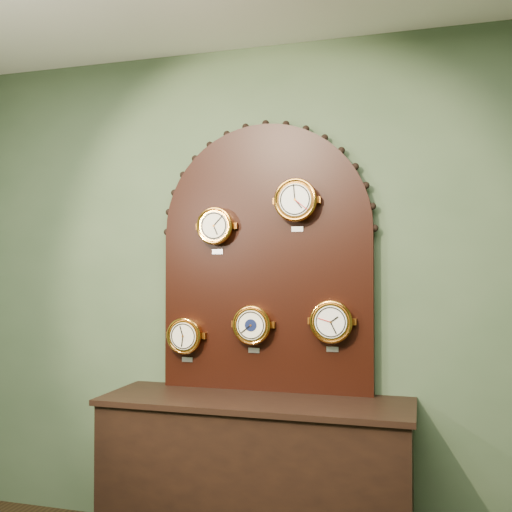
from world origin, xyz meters
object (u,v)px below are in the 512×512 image
(roman_clock, at_px, (216,226))
(tide_clock, at_px, (331,322))
(hygrometer, at_px, (185,336))
(arabic_clock, at_px, (296,200))
(barometer, at_px, (252,325))
(shop_counter, at_px, (255,481))
(display_board, at_px, (266,249))

(roman_clock, distance_m, tide_clock, 0.84)
(hygrometer, distance_m, tide_clock, 0.85)
(arabic_clock, distance_m, barometer, 0.73)
(arabic_clock, xyz_separation_m, tide_clock, (0.19, 0.00, -0.66))
(shop_counter, height_order, arabic_clock, arabic_clock)
(tide_clock, bearing_deg, barometer, 179.98)
(display_board, height_order, hygrometer, display_board)
(shop_counter, height_order, display_board, display_board)
(shop_counter, xyz_separation_m, barometer, (-0.06, 0.15, 0.80))
(shop_counter, distance_m, barometer, 0.82)
(tide_clock, bearing_deg, shop_counter, -158.12)
(display_board, bearing_deg, barometer, -131.43)
(hygrometer, bearing_deg, barometer, -0.06)
(arabic_clock, bearing_deg, hygrometer, 179.93)
(roman_clock, relative_size, tide_clock, 0.94)
(display_board, bearing_deg, shop_counter, -90.00)
(roman_clock, xyz_separation_m, tide_clock, (0.66, -0.00, -0.52))
(tide_clock, bearing_deg, display_board, 170.08)
(hygrometer, bearing_deg, display_board, 8.18)
(display_board, distance_m, barometer, 0.43)
(shop_counter, bearing_deg, hygrometer, 161.52)
(display_board, height_order, arabic_clock, display_board)
(shop_counter, distance_m, tide_clock, 0.93)
(shop_counter, distance_m, roman_clock, 1.39)
(display_board, height_order, barometer, display_board)
(display_board, bearing_deg, roman_clock, -166.48)
(shop_counter, xyz_separation_m, hygrometer, (-0.46, 0.15, 0.73))
(roman_clock, relative_size, barometer, 0.98)
(arabic_clock, xyz_separation_m, hygrometer, (-0.65, 0.00, -0.76))
(display_board, bearing_deg, tide_clock, -9.92)
(arabic_clock, height_order, tide_clock, arabic_clock)
(roman_clock, bearing_deg, shop_counter, -29.15)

